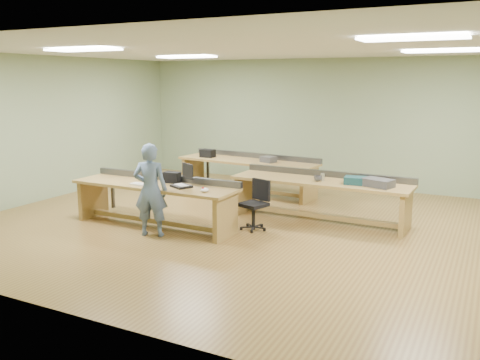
{
  "coord_description": "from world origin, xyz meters",
  "views": [
    {
      "loc": [
        3.46,
        -7.73,
        2.51
      ],
      "look_at": [
        -0.17,
        -0.6,
        0.92
      ],
      "focal_mm": 38.0,
      "sensor_mm": 36.0,
      "label": 1
    }
  ],
  "objects_px": {
    "parts_bin_grey": "(378,183)",
    "workbench_mid": "(321,190)",
    "task_chair": "(255,211)",
    "drinks_can": "(323,177)",
    "laptop_base": "(181,186)",
    "workbench_back": "(248,168)",
    "camera_bag": "(172,177)",
    "workbench_front": "(156,194)",
    "mug": "(317,178)",
    "person": "(151,190)",
    "parts_bin_teal": "(355,180)"
  },
  "relations": [
    {
      "from": "workbench_front",
      "to": "parts_bin_teal",
      "type": "height_order",
      "value": "parts_bin_teal"
    },
    {
      "from": "workbench_back",
      "to": "mug",
      "type": "relative_size",
      "value": 25.86
    },
    {
      "from": "task_chair",
      "to": "camera_bag",
      "type": "bearing_deg",
      "value": -146.37
    },
    {
      "from": "person",
      "to": "camera_bag",
      "type": "bearing_deg",
      "value": -105.25
    },
    {
      "from": "laptop_base",
      "to": "task_chair",
      "type": "height_order",
      "value": "task_chair"
    },
    {
      "from": "parts_bin_teal",
      "to": "mug",
      "type": "distance_m",
      "value": 0.66
    },
    {
      "from": "task_chair",
      "to": "parts_bin_grey",
      "type": "bearing_deg",
      "value": 43.4
    },
    {
      "from": "workbench_back",
      "to": "laptop_base",
      "type": "xyz_separation_m",
      "value": [
        0.29,
        -3.13,
        0.2
      ]
    },
    {
      "from": "parts_bin_teal",
      "to": "parts_bin_grey",
      "type": "height_order",
      "value": "parts_bin_grey"
    },
    {
      "from": "person",
      "to": "parts_bin_teal",
      "type": "xyz_separation_m",
      "value": [
        2.81,
        2.01,
        0.05
      ]
    },
    {
      "from": "workbench_mid",
      "to": "camera_bag",
      "type": "bearing_deg",
      "value": -146.12
    },
    {
      "from": "workbench_front",
      "to": "mug",
      "type": "xyz_separation_m",
      "value": [
        2.42,
        1.47,
        0.24
      ]
    },
    {
      "from": "workbench_mid",
      "to": "task_chair",
      "type": "bearing_deg",
      "value": -127.39
    },
    {
      "from": "workbench_front",
      "to": "parts_bin_grey",
      "type": "xyz_separation_m",
      "value": [
        3.46,
        1.48,
        0.26
      ]
    },
    {
      "from": "mug",
      "to": "drinks_can",
      "type": "xyz_separation_m",
      "value": [
        0.07,
        0.07,
        0.01
      ]
    },
    {
      "from": "laptop_base",
      "to": "parts_bin_teal",
      "type": "relative_size",
      "value": 0.9
    },
    {
      "from": "task_chair",
      "to": "workbench_front",
      "type": "bearing_deg",
      "value": -142.03
    },
    {
      "from": "parts_bin_grey",
      "to": "camera_bag",
      "type": "bearing_deg",
      "value": -158.39
    },
    {
      "from": "workbench_front",
      "to": "task_chair",
      "type": "distance_m",
      "value": 1.74
    },
    {
      "from": "workbench_front",
      "to": "workbench_mid",
      "type": "relative_size",
      "value": 0.94
    },
    {
      "from": "workbench_front",
      "to": "drinks_can",
      "type": "height_order",
      "value": "drinks_can"
    },
    {
      "from": "parts_bin_grey",
      "to": "mug",
      "type": "xyz_separation_m",
      "value": [
        -1.05,
        -0.02,
        -0.02
      ]
    },
    {
      "from": "task_chair",
      "to": "laptop_base",
      "type": "bearing_deg",
      "value": -130.99
    },
    {
      "from": "drinks_can",
      "to": "task_chair",
      "type": "bearing_deg",
      "value": -132.81
    },
    {
      "from": "parts_bin_teal",
      "to": "parts_bin_grey",
      "type": "distance_m",
      "value": 0.39
    },
    {
      "from": "workbench_front",
      "to": "workbench_mid",
      "type": "height_order",
      "value": "same"
    },
    {
      "from": "workbench_back",
      "to": "person",
      "type": "bearing_deg",
      "value": -84.89
    },
    {
      "from": "workbench_front",
      "to": "drinks_can",
      "type": "distance_m",
      "value": 2.93
    },
    {
      "from": "parts_bin_teal",
      "to": "drinks_can",
      "type": "bearing_deg",
      "value": 178.88
    },
    {
      "from": "drinks_can",
      "to": "laptop_base",
      "type": "bearing_deg",
      "value": -140.63
    },
    {
      "from": "workbench_back",
      "to": "task_chair",
      "type": "relative_size",
      "value": 3.89
    },
    {
      "from": "person",
      "to": "drinks_can",
      "type": "height_order",
      "value": "person"
    },
    {
      "from": "workbench_mid",
      "to": "task_chair",
      "type": "height_order",
      "value": "workbench_mid"
    },
    {
      "from": "workbench_mid",
      "to": "person",
      "type": "xyz_separation_m",
      "value": [
        -2.17,
        -2.11,
        0.2
      ]
    },
    {
      "from": "workbench_mid",
      "to": "person",
      "type": "height_order",
      "value": "person"
    },
    {
      "from": "workbench_mid",
      "to": "drinks_can",
      "type": "relative_size",
      "value": 24.73
    },
    {
      "from": "parts_bin_grey",
      "to": "mug",
      "type": "bearing_deg",
      "value": -178.97
    },
    {
      "from": "workbench_mid",
      "to": "parts_bin_grey",
      "type": "relative_size",
      "value": 6.63
    },
    {
      "from": "laptop_base",
      "to": "mug",
      "type": "relative_size",
      "value": 2.56
    },
    {
      "from": "task_chair",
      "to": "parts_bin_grey",
      "type": "relative_size",
      "value": 1.74
    },
    {
      "from": "parts_bin_grey",
      "to": "person",
      "type": "bearing_deg",
      "value": -148.33
    },
    {
      "from": "laptop_base",
      "to": "mug",
      "type": "xyz_separation_m",
      "value": [
        1.85,
        1.51,
        0.03
      ]
    },
    {
      "from": "camera_bag",
      "to": "parts_bin_grey",
      "type": "height_order",
      "value": "camera_bag"
    },
    {
      "from": "workbench_front",
      "to": "drinks_can",
      "type": "bearing_deg",
      "value": 32.2
    },
    {
      "from": "workbench_back",
      "to": "camera_bag",
      "type": "height_order",
      "value": "camera_bag"
    },
    {
      "from": "mug",
      "to": "workbench_front",
      "type": "bearing_deg",
      "value": -148.76
    },
    {
      "from": "parts_bin_grey",
      "to": "workbench_mid",
      "type": "bearing_deg",
      "value": 172.7
    },
    {
      "from": "workbench_back",
      "to": "parts_bin_teal",
      "type": "distance_m",
      "value": 3.22
    },
    {
      "from": "workbench_front",
      "to": "laptop_base",
      "type": "xyz_separation_m",
      "value": [
        0.56,
        -0.04,
        0.21
      ]
    },
    {
      "from": "person",
      "to": "mug",
      "type": "height_order",
      "value": "person"
    }
  ]
}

